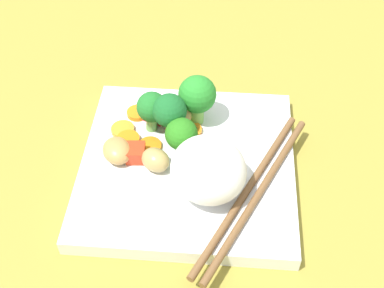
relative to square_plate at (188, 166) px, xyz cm
name	(u,v)px	position (x,y,z in cm)	size (l,w,h in cm)	color
ground_plane	(188,177)	(0.00, 0.00, -1.97)	(110.00, 110.00, 2.00)	olive
square_plate	(188,166)	(0.00, 0.00, 0.00)	(24.17, 24.17, 1.94)	white
rice_mound	(208,170)	(3.93, 2.42, 4.13)	(8.34, 7.90, 6.32)	white
broccoli_floret_0	(170,112)	(-3.85, -2.26, 4.86)	(3.97, 3.97, 6.07)	olive
broccoli_floret_1	(152,108)	(-4.99, -4.47, 4.21)	(3.64, 3.64, 5.28)	#75B85C
broccoli_floret_2	(197,96)	(-6.69, 0.73, 4.84)	(4.53, 4.53, 6.47)	#7CBF4F
broccoli_floret_3	(181,134)	(-1.31, -0.78, 3.83)	(3.72, 3.72, 4.79)	#74B05D
carrot_slice_0	(170,106)	(-8.54, -2.71, 1.28)	(2.61, 2.61, 0.61)	orange
carrot_slice_1	(190,130)	(-4.51, -0.01, 1.24)	(2.85, 2.85, 0.54)	orange
carrot_slice_2	(128,140)	(-2.40, -7.13, 1.37)	(2.70, 2.70, 0.79)	orange
carrot_slice_3	(137,113)	(-7.15, -6.70, 1.26)	(2.56, 2.56, 0.58)	orange
carrot_slice_4	(150,146)	(-1.75, -4.55, 1.19)	(2.76, 2.76, 0.44)	orange
carrot_slice_5	(123,130)	(-4.18, -8.07, 1.26)	(2.76, 2.76, 0.58)	orange
pepper_chunk_0	(154,110)	(-6.92, -4.55, 2.04)	(2.95, 2.47, 2.14)	red
pepper_chunk_1	(136,153)	(-0.06, -5.92, 1.83)	(2.31, 2.11, 1.73)	red
chicken_piece_0	(178,112)	(-6.37, -1.60, 2.36)	(3.77, 3.57, 2.79)	tan
chicken_piece_1	(156,160)	(1.24, -3.50, 2.22)	(3.39, 2.76, 2.50)	tan
chicken_piece_2	(118,148)	(-0.45, -8.00, 2.12)	(3.93, 3.24, 2.29)	tan
chopstick_pair	(253,192)	(4.42, 7.32, 1.37)	(22.98, 13.06, 0.80)	brown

